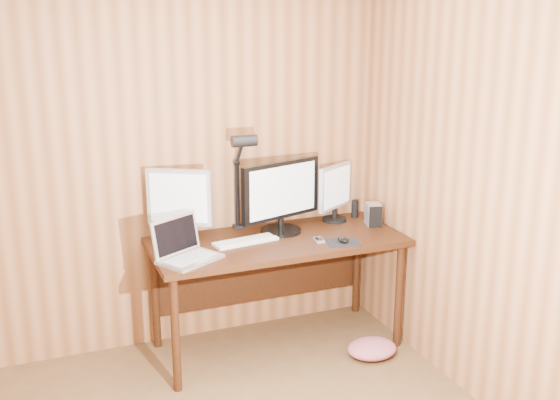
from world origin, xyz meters
TOP-DOWN VIEW (x-y plane):
  - room_shell at (0.00, 0.00)m, footprint 4.00×4.00m
  - desk at (0.93, 1.70)m, footprint 1.60×0.70m
  - monitor_center at (1.01, 1.75)m, footprint 0.59×0.26m
  - monitor_left at (0.35, 1.82)m, footprint 0.37×0.23m
  - monitor_right at (1.44, 1.84)m, footprint 0.31×0.21m
  - laptop at (0.30, 1.50)m, footprint 0.42×0.39m
  - keyboard at (0.72, 1.64)m, footprint 0.43×0.18m
  - mousepad at (1.29, 1.41)m, footprint 0.24×0.22m
  - mouse at (1.29, 1.41)m, footprint 0.09×0.12m
  - hard_drive at (1.64, 1.67)m, footprint 0.12×0.15m
  - phone at (1.16, 1.50)m, footprint 0.07×0.11m
  - speaker at (1.62, 1.87)m, footprint 0.05×0.05m
  - desk_lamp at (0.77, 1.85)m, footprint 0.16×0.23m
  - fabric_pile at (1.44, 1.27)m, footprint 0.38×0.33m

SIDE VIEW (x-z plane):
  - fabric_pile at x=1.44m, z-range 0.00..0.10m
  - desk at x=0.93m, z-range 0.25..1.00m
  - mousepad at x=1.29m, z-range 0.75..0.75m
  - phone at x=1.16m, z-range 0.75..0.76m
  - keyboard at x=0.72m, z-range 0.75..0.77m
  - mouse at x=1.29m, z-range 0.75..0.79m
  - laptop at x=0.30m, z-range 0.69..0.93m
  - speaker at x=1.62m, z-range 0.75..0.87m
  - hard_drive at x=1.64m, z-range 0.75..0.90m
  - monitor_right at x=1.44m, z-range 0.76..1.16m
  - monitor_center at x=1.01m, z-range 0.76..1.23m
  - monitor_left at x=0.35m, z-range 0.77..1.23m
  - desk_lamp at x=0.77m, z-range 0.83..1.53m
  - room_shell at x=0.00m, z-range -0.75..3.25m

